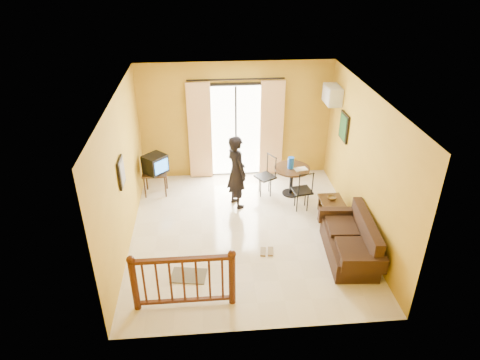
{
  "coord_description": "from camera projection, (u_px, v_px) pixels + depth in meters",
  "views": [
    {
      "loc": [
        -0.72,
        -6.97,
        5.04
      ],
      "look_at": [
        -0.1,
        0.2,
        1.08
      ],
      "focal_mm": 32.0,
      "sensor_mm": 36.0,
      "label": 1
    }
  ],
  "objects": [
    {
      "name": "balcony_door",
      "position": [
        236.0,
        130.0,
        10.11
      ],
      "size": [
        2.25,
        0.14,
        2.46
      ],
      "color": "black",
      "rests_on": "ground"
    },
    {
      "name": "television",
      "position": [
        155.0,
        164.0,
        9.53
      ],
      "size": [
        0.61,
        0.62,
        0.41
      ],
      "rotation": [
        0.0,
        0.0,
        0.8
      ],
      "color": "black",
      "rests_on": "tv_table"
    },
    {
      "name": "air_conditioner",
      "position": [
        332.0,
        95.0,
        9.39
      ],
      "size": [
        0.31,
        0.6,
        0.4
      ],
      "color": "silver",
      "rests_on": "room_shell"
    },
    {
      "name": "botanical_print",
      "position": [
        344.0,
        127.0,
        9.07
      ],
      "size": [
        0.05,
        0.5,
        0.6
      ],
      "color": "black",
      "rests_on": "room_shell"
    },
    {
      "name": "doormat",
      "position": [
        189.0,
        276.0,
        7.41
      ],
      "size": [
        0.66,
        0.49,
        0.02
      ],
      "primitive_type": "cube",
      "rotation": [
        0.0,
        0.0,
        -0.16
      ],
      "color": "#5C5749",
      "rests_on": "ground"
    },
    {
      "name": "coffee_table",
      "position": [
        333.0,
        209.0,
        8.84
      ],
      "size": [
        0.47,
        0.85,
        0.38
      ],
      "color": "black",
      "rests_on": "ground"
    },
    {
      "name": "ground",
      "position": [
        246.0,
        232.0,
        8.56
      ],
      "size": [
        5.0,
        5.0,
        0.0
      ],
      "primitive_type": "plane",
      "color": "beige",
      "rests_on": "ground"
    },
    {
      "name": "dining_chairs",
      "position": [
        282.0,
        201.0,
        9.59
      ],
      "size": [
        1.2,
        1.18,
        0.95
      ],
      "color": "black",
      "rests_on": "ground"
    },
    {
      "name": "water_jug",
      "position": [
        291.0,
        163.0,
        9.47
      ],
      "size": [
        0.14,
        0.14,
        0.26
      ],
      "primitive_type": "cylinder",
      "color": "blue",
      "rests_on": "dining_table"
    },
    {
      "name": "picture_left",
      "position": [
        121.0,
        172.0,
        7.47
      ],
      "size": [
        0.05,
        0.42,
        0.52
      ],
      "color": "black",
      "rests_on": "room_shell"
    },
    {
      "name": "sofa",
      "position": [
        352.0,
        242.0,
        7.77
      ],
      "size": [
        0.88,
        1.7,
        0.79
      ],
      "rotation": [
        0.0,
        0.0,
        -0.08
      ],
      "color": "black",
      "rests_on": "ground"
    },
    {
      "name": "bowl",
      "position": [
        332.0,
        198.0,
        8.92
      ],
      "size": [
        0.23,
        0.23,
        0.06
      ],
      "primitive_type": "imported",
      "rotation": [
        0.0,
        0.0,
        0.38
      ],
      "color": "brown",
      "rests_on": "coffee_table"
    },
    {
      "name": "standing_person",
      "position": [
        237.0,
        172.0,
        9.06
      ],
      "size": [
        0.61,
        0.71,
        1.64
      ],
      "primitive_type": "imported",
      "rotation": [
        0.0,
        0.0,
        2.01
      ],
      "color": "black",
      "rests_on": "ground"
    },
    {
      "name": "serving_tray",
      "position": [
        301.0,
        169.0,
        9.47
      ],
      "size": [
        0.31,
        0.24,
        0.02
      ],
      "primitive_type": "cube",
      "rotation": [
        0.0,
        0.0,
        0.24
      ],
      "color": "beige",
      "rests_on": "dining_table"
    },
    {
      "name": "tv_table",
      "position": [
        155.0,
        175.0,
        9.67
      ],
      "size": [
        0.55,
        0.46,
        0.55
      ],
      "color": "black",
      "rests_on": "ground"
    },
    {
      "name": "room_shell",
      "position": [
        246.0,
        155.0,
        7.74
      ],
      "size": [
        5.0,
        5.0,
        5.0
      ],
      "color": "white",
      "rests_on": "ground"
    },
    {
      "name": "stair_balustrade",
      "position": [
        183.0,
        278.0,
        6.55
      ],
      "size": [
        1.63,
        0.13,
        1.04
      ],
      "color": "#471E0F",
      "rests_on": "ground"
    },
    {
      "name": "dining_table",
      "position": [
        292.0,
        174.0,
        9.61
      ],
      "size": [
        0.8,
        0.8,
        0.67
      ],
      "color": "black",
      "rests_on": "ground"
    },
    {
      "name": "sandals",
      "position": [
        267.0,
        252.0,
        7.98
      ],
      "size": [
        0.28,
        0.26,
        0.03
      ],
      "color": "brown",
      "rests_on": "ground"
    }
  ]
}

